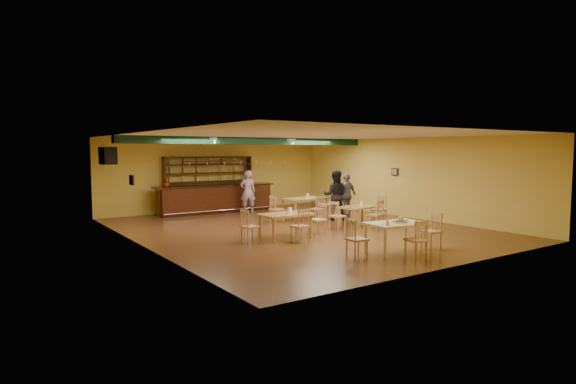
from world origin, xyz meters
TOP-DOWN VIEW (x-y plane):
  - floor at (0.00, 0.00)m, footprint 12.00×12.00m
  - ceiling_beam at (0.00, 2.80)m, footprint 10.00×0.30m
  - track_rail_left at (-1.80, 3.40)m, footprint 0.05×2.50m
  - track_rail_right at (1.40, 3.40)m, footprint 0.05×2.50m
  - ac_unit at (-4.80, 4.20)m, footprint 0.34×0.70m
  - picture_left at (-4.97, 1.00)m, footprint 0.04×0.34m
  - picture_right at (4.97, 0.50)m, footprint 0.04×0.34m
  - bar_counter at (-0.42, 5.15)m, footprint 5.02×0.85m
  - back_bar_hutch at (-0.42, 5.78)m, footprint 3.88×0.40m
  - poinsettia at (-2.48, 5.15)m, footprint 0.32×0.32m
  - dining_table_b at (1.46, 1.62)m, footprint 1.60×1.00m
  - dining_table_c at (-1.28, -1.21)m, footprint 1.48×0.91m
  - dining_table_d at (2.00, -0.74)m, footprint 1.49×1.05m
  - near_table at (-0.13, -4.35)m, footprint 1.53×1.08m
  - pizza_tray at (-0.03, -4.35)m, footprint 0.55×0.55m
  - parmesan_shaker at (-0.59, -4.51)m, footprint 0.08×0.08m
  - napkin_stack at (0.23, -4.15)m, footprint 0.23×0.19m
  - pizza_server at (0.13, -4.30)m, footprint 0.33×0.20m
  - side_plate at (0.43, -4.56)m, footprint 0.24×0.24m
  - patron_bar at (0.61, 4.33)m, footprint 0.73×0.58m
  - patron_right_a at (2.26, 0.82)m, footprint 1.11×1.10m
  - patron_right_b at (3.20, 1.26)m, footprint 1.03×0.57m

SIDE VIEW (x-z plane):
  - floor at x=0.00m, z-range 0.00..0.00m
  - dining_table_d at x=2.00m, z-range 0.00..0.68m
  - dining_table_c at x=-1.28m, z-range 0.00..0.73m
  - near_table at x=-0.13m, z-range 0.00..0.76m
  - dining_table_b at x=1.46m, z-range 0.00..0.79m
  - bar_counter at x=-0.42m, z-range 0.00..1.13m
  - side_plate at x=0.43m, z-range 0.76..0.78m
  - pizza_tray at x=-0.03m, z-range 0.76..0.78m
  - napkin_stack at x=0.23m, z-range 0.76..0.79m
  - pizza_server at x=0.13m, z-range 0.78..0.78m
  - parmesan_shaker at x=-0.59m, z-range 0.76..0.87m
  - patron_right_b at x=3.20m, z-range 0.00..1.67m
  - patron_bar at x=0.61m, z-range 0.00..1.73m
  - patron_right_a at x=2.26m, z-range 0.00..1.81m
  - back_bar_hutch at x=-0.42m, z-range 0.00..2.28m
  - poinsettia at x=-2.48m, z-range 1.13..1.57m
  - picture_left at x=-4.97m, z-range 1.56..1.84m
  - picture_right at x=4.97m, z-range 1.56..1.84m
  - ac_unit at x=-4.80m, z-range 2.11..2.59m
  - ceiling_beam at x=0.00m, z-range 2.75..3.00m
  - track_rail_left at x=-1.80m, z-range 2.92..2.96m
  - track_rail_right at x=1.40m, z-range 2.92..2.96m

